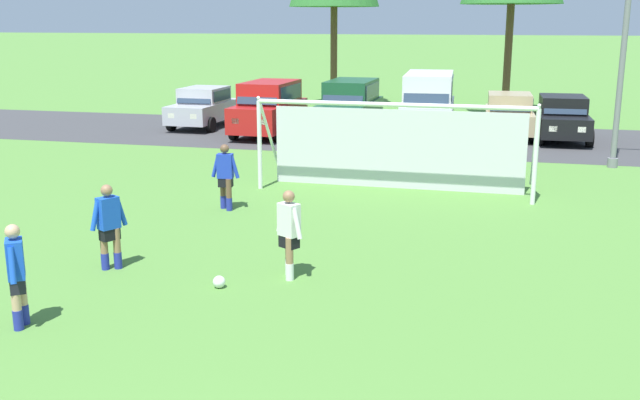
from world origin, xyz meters
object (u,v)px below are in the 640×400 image
parked_car_slot_center (428,103)px  parked_car_slot_right (562,118)px  street_lamp (631,34)px  parked_car_slot_center_left (351,106)px  player_winger_left (289,234)px  player_midfield_center (17,276)px  parked_car_slot_far_left (203,107)px  soccer_ball (219,282)px  parked_car_slot_center_right (509,115)px  soccer_goal (396,144)px  player_striker_near (109,227)px  parked_car_slot_left (269,108)px  player_defender_far (225,177)px

parked_car_slot_center → parked_car_slot_right: parked_car_slot_center is taller
street_lamp → parked_car_slot_right: bearing=105.2°
parked_car_slot_right → parked_car_slot_center_left: bearing=-180.0°
parked_car_slot_center → parked_car_slot_center_left: bearing=175.4°
player_winger_left → parked_car_slot_center: bearing=87.3°
player_midfield_center → parked_car_slot_right: parked_car_slot_right is taller
parked_car_slot_far_left → soccer_ball: bearing=-66.8°
player_midfield_center → parked_car_slot_center_right: bearing=70.8°
soccer_goal → player_winger_left: bearing=-96.6°
parked_car_slot_center_right → player_midfield_center: bearing=-109.2°
parked_car_slot_center_left → parked_car_slot_right: bearing=0.0°
player_striker_near → parked_car_slot_center: parked_car_slot_center is taller
parked_car_slot_left → parked_car_slot_center_right: bearing=11.5°
soccer_goal → parked_car_slot_center_left: (-3.26, 9.90, -0.18)m
player_midfield_center → street_lamp: bearing=55.2°
soccer_ball → parked_car_slot_center: 18.12m
soccer_goal → player_defender_far: 4.93m
parked_car_slot_right → soccer_goal: bearing=-117.1°
soccer_goal → street_lamp: 8.52m
soccer_ball → parked_car_slot_center_right: size_ratio=0.05×
player_midfield_center → parked_car_slot_left: parked_car_slot_left is taller
street_lamp → player_striker_near: bearing=-130.3°
soccer_ball → soccer_goal: bearing=77.0°
soccer_ball → player_winger_left: size_ratio=0.13×
player_midfield_center → parked_car_slot_far_left: size_ratio=0.39×
street_lamp → parked_car_slot_left: bearing=163.8°
street_lamp → parked_car_slot_center_left: bearing=152.2°
soccer_goal → player_striker_near: soccer_goal is taller
player_midfield_center → player_striker_near: bearing=90.2°
soccer_goal → player_winger_left: size_ratio=4.54×
player_midfield_center → parked_car_slot_far_left: parked_car_slot_far_left is taller
player_winger_left → parked_car_slot_left: parked_car_slot_left is taller
player_striker_near → parked_car_slot_right: parked_car_slot_right is taller
soccer_ball → parked_car_slot_left: 17.41m
player_defender_far → soccer_ball: bearing=-70.5°
player_striker_near → street_lamp: (10.74, 12.64, 3.33)m
player_striker_near → player_midfield_center: (0.01, -2.77, 0.00)m
player_defender_far → parked_car_slot_center_right: parked_car_slot_center_right is taller
parked_car_slot_left → parked_car_slot_center_right: (9.40, 1.91, -0.24)m
soccer_goal → parked_car_slot_right: (5.07, 9.90, -0.42)m
parked_car_slot_center_right → street_lamp: (3.38, -5.63, 3.28)m
soccer_ball → player_defender_far: player_defender_far is taller
parked_car_slot_left → parked_car_slot_center_left: bearing=24.9°
parked_car_slot_far_left → parked_car_slot_left: parked_car_slot_left is taller
parked_car_slot_left → street_lamp: street_lamp is taller
parked_car_slot_far_left → street_lamp: 17.39m
parked_car_slot_center → parked_car_slot_center_right: 3.26m
soccer_goal → parked_car_slot_right: 11.13m
parked_car_slot_center_right → player_winger_left: bearing=-102.4°
soccer_goal → parked_car_slot_center: size_ratio=1.52×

